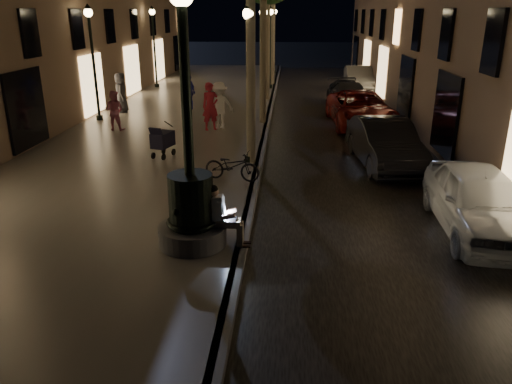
# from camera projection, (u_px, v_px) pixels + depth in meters

# --- Properties ---
(ground) EXTENTS (120.00, 120.00, 0.00)m
(ground) POSITION_uv_depth(u_px,v_px,m) (268.00, 122.00, 22.51)
(ground) COLOR black
(ground) RESTS_ON ground
(cobble_lane) EXTENTS (6.00, 45.00, 0.02)m
(cobble_lane) POSITION_uv_depth(u_px,v_px,m) (335.00, 122.00, 22.32)
(cobble_lane) COLOR black
(cobble_lane) RESTS_ON ground
(promenade) EXTENTS (8.00, 45.00, 0.20)m
(promenade) POSITION_uv_depth(u_px,v_px,m) (181.00, 118.00, 22.73)
(promenade) COLOR slate
(promenade) RESTS_ON ground
(curb_strip) EXTENTS (0.25, 45.00, 0.20)m
(curb_strip) POSITION_uv_depth(u_px,v_px,m) (268.00, 120.00, 22.48)
(curb_strip) COLOR #59595B
(curb_strip) RESTS_ON ground
(fountain_lamppost) EXTENTS (1.40, 1.40, 5.21)m
(fountain_lamppost) POSITION_uv_depth(u_px,v_px,m) (191.00, 198.00, 9.98)
(fountain_lamppost) COLOR #59595B
(fountain_lamppost) RESTS_ON promenade
(seated_man_laptop) EXTENTS (0.92, 0.31, 1.29)m
(seated_man_laptop) POSITION_uv_depth(u_px,v_px,m) (222.00, 213.00, 10.05)
(seated_man_laptop) COLOR tan
(seated_man_laptop) RESTS_ON promenade
(lamp_curb_a) EXTENTS (0.36, 0.36, 4.81)m
(lamp_curb_a) POSITION_uv_depth(u_px,v_px,m) (249.00, 64.00, 14.86)
(lamp_curb_a) COLOR black
(lamp_curb_a) RESTS_ON promenade
(lamp_curb_b) EXTENTS (0.36, 0.36, 4.81)m
(lamp_curb_b) POSITION_uv_depth(u_px,v_px,m) (263.00, 46.00, 22.36)
(lamp_curb_b) COLOR black
(lamp_curb_b) RESTS_ON promenade
(lamp_curb_c) EXTENTS (0.36, 0.36, 4.81)m
(lamp_curb_c) POSITION_uv_depth(u_px,v_px,m) (270.00, 37.00, 29.86)
(lamp_curb_c) COLOR black
(lamp_curb_c) RESTS_ON promenade
(lamp_curb_d) EXTENTS (0.36, 0.36, 4.81)m
(lamp_curb_d) POSITION_uv_depth(u_px,v_px,m) (274.00, 32.00, 37.35)
(lamp_curb_d) COLOR black
(lamp_curb_d) RESTS_ON promenade
(lamp_left_b) EXTENTS (0.36, 0.36, 4.81)m
(lamp_left_b) POSITION_uv_depth(u_px,v_px,m) (92.00, 48.00, 20.93)
(lamp_left_b) COLOR black
(lamp_left_b) RESTS_ON promenade
(lamp_left_c) EXTENTS (0.36, 0.36, 4.81)m
(lamp_left_c) POSITION_uv_depth(u_px,v_px,m) (154.00, 37.00, 30.30)
(lamp_left_c) COLOR black
(lamp_left_c) RESTS_ON promenade
(stroller) EXTENTS (0.69, 1.15, 1.16)m
(stroller) POSITION_uv_depth(u_px,v_px,m) (162.00, 140.00, 16.19)
(stroller) COLOR black
(stroller) RESTS_ON promenade
(car_front) EXTENTS (1.89, 4.41, 1.48)m
(car_front) POSITION_uv_depth(u_px,v_px,m) (479.00, 201.00, 11.13)
(car_front) COLOR #B7BCC0
(car_front) RESTS_ON ground
(car_second) EXTENTS (2.03, 4.68, 1.50)m
(car_second) POSITION_uv_depth(u_px,v_px,m) (385.00, 143.00, 15.92)
(car_second) COLOR black
(car_second) RESTS_ON ground
(car_third) EXTENTS (2.76, 5.46, 1.48)m
(car_third) POSITION_uv_depth(u_px,v_px,m) (361.00, 109.00, 21.40)
(car_third) COLOR maroon
(car_third) RESTS_ON ground
(car_rear) EXTENTS (2.23, 4.61, 1.29)m
(car_rear) POSITION_uv_depth(u_px,v_px,m) (349.00, 94.00, 25.79)
(car_rear) COLOR #2C2C31
(car_rear) RESTS_ON ground
(car_fifth) EXTENTS (1.67, 4.51, 1.47)m
(car_fifth) POSITION_uv_depth(u_px,v_px,m) (358.00, 78.00, 31.11)
(car_fifth) COLOR gray
(car_fifth) RESTS_ON ground
(pedestrian_red) EXTENTS (0.82, 0.72, 1.88)m
(pedestrian_red) POSITION_uv_depth(u_px,v_px,m) (210.00, 107.00, 19.80)
(pedestrian_red) COLOR #B72435
(pedestrian_red) RESTS_ON promenade
(pedestrian_pink) EXTENTS (0.82, 0.67, 1.57)m
(pedestrian_pink) POSITION_uv_depth(u_px,v_px,m) (114.00, 110.00, 19.83)
(pedestrian_pink) COLOR #C46886
(pedestrian_pink) RESTS_ON promenade
(pedestrian_white) EXTENTS (1.39, 1.16, 1.87)m
(pedestrian_white) POSITION_uv_depth(u_px,v_px,m) (219.00, 106.00, 20.05)
(pedestrian_white) COLOR white
(pedestrian_white) RESTS_ON promenade
(pedestrian_blue) EXTENTS (0.97, 1.01, 1.69)m
(pedestrian_blue) POSITION_uv_depth(u_px,v_px,m) (189.00, 92.00, 24.07)
(pedestrian_blue) COLOR navy
(pedestrian_blue) RESTS_ON promenade
(pedestrian_dark) EXTENTS (0.81, 1.02, 1.84)m
(pedestrian_dark) POSITION_uv_depth(u_px,v_px,m) (121.00, 93.00, 23.25)
(pedestrian_dark) COLOR #36353A
(pedestrian_dark) RESTS_ON promenade
(bicycle) EXTENTS (1.69, 0.92, 0.84)m
(bicycle) POSITION_uv_depth(u_px,v_px,m) (232.00, 166.00, 14.03)
(bicycle) COLOR black
(bicycle) RESTS_ON promenade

